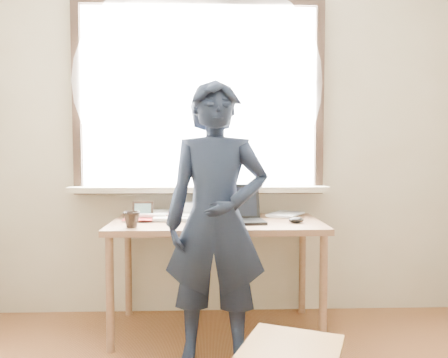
{
  "coord_description": "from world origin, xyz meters",
  "views": [
    {
      "loc": [
        -0.13,
        -1.24,
        1.2
      ],
      "look_at": [
        -0.06,
        0.95,
        1.06
      ],
      "focal_mm": 35.0,
      "sensor_mm": 36.0,
      "label": 1
    }
  ],
  "objects_px": {
    "laptop": "(235,213)",
    "mug_dark": "(132,220)",
    "mug_white": "(191,210)",
    "desk": "(217,232)",
    "person": "(216,222)"
  },
  "relations": [
    {
      "from": "mug_white",
      "to": "person",
      "type": "distance_m",
      "value": 0.6
    },
    {
      "from": "laptop",
      "to": "mug_dark",
      "type": "relative_size",
      "value": 3.66
    },
    {
      "from": "mug_white",
      "to": "mug_dark",
      "type": "height_order",
      "value": "mug_white"
    },
    {
      "from": "laptop",
      "to": "mug_white",
      "type": "distance_m",
      "value": 0.36
    },
    {
      "from": "laptop",
      "to": "mug_dark",
      "type": "height_order",
      "value": "laptop"
    },
    {
      "from": "laptop",
      "to": "mug_dark",
      "type": "distance_m",
      "value": 0.67
    },
    {
      "from": "laptop",
      "to": "desk",
      "type": "bearing_deg",
      "value": 166.49
    },
    {
      "from": "laptop",
      "to": "mug_dark",
      "type": "bearing_deg",
      "value": -162.96
    },
    {
      "from": "desk",
      "to": "mug_white",
      "type": "xyz_separation_m",
      "value": [
        -0.17,
        0.17,
        0.13
      ]
    },
    {
      "from": "desk",
      "to": "person",
      "type": "relative_size",
      "value": 0.86
    },
    {
      "from": "laptop",
      "to": "mug_dark",
      "type": "xyz_separation_m",
      "value": [
        -0.64,
        -0.2,
        -0.01
      ]
    },
    {
      "from": "desk",
      "to": "laptop",
      "type": "height_order",
      "value": "laptop"
    },
    {
      "from": "laptop",
      "to": "mug_white",
      "type": "height_order",
      "value": "laptop"
    },
    {
      "from": "desk",
      "to": "laptop",
      "type": "bearing_deg",
      "value": -13.51
    },
    {
      "from": "desk",
      "to": "person",
      "type": "bearing_deg",
      "value": -91.35
    }
  ]
}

